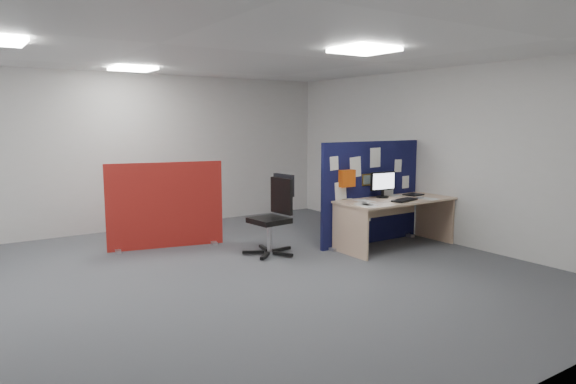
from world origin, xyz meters
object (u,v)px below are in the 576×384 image
monitor_main (383,183)px  office_chair (275,210)px  navy_divider (370,192)px  red_divider (166,206)px  main_desk (393,210)px

monitor_main → office_chair: size_ratio=0.40×
monitor_main → navy_divider: bearing=115.7°
navy_divider → office_chair: 1.60m
monitor_main → red_divider: (-2.82, 1.67, -0.32)m
office_chair → main_desk: bearing=-27.2°
monitor_main → red_divider: red_divider is taller
office_chair → monitor_main: bearing=-21.9°
navy_divider → office_chair: (-1.57, 0.26, -0.16)m
monitor_main → office_chair: office_chair is taller
main_desk → red_divider: size_ratio=1.09×
navy_divider → red_divider: bearing=151.7°
navy_divider → main_desk: 0.46m
navy_divider → red_divider: (-2.74, 1.47, -0.16)m
navy_divider → main_desk: (0.12, -0.38, -0.23)m
navy_divider → red_divider: navy_divider is taller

